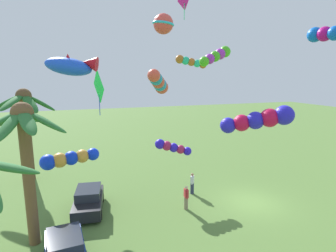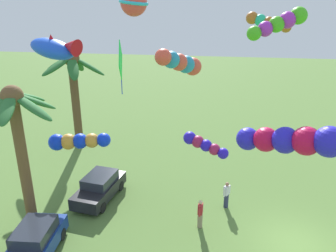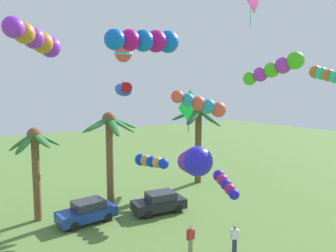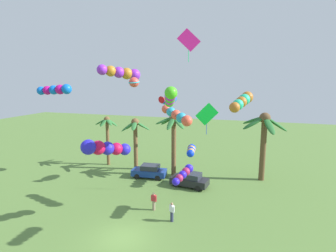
# 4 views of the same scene
# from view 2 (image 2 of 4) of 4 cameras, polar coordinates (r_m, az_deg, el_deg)

# --- Properties ---
(ground_plane) EXTENTS (120.00, 120.00, 0.00)m
(ground_plane) POSITION_cam_2_polar(r_m,az_deg,el_deg) (18.07, 20.89, -18.45)
(ground_plane) COLOR #567A38
(palm_tree_0) EXTENTS (5.00, 5.02, 7.65)m
(palm_tree_0) POSITION_cam_2_polar(r_m,az_deg,el_deg) (26.51, -15.97, 7.99)
(palm_tree_0) COLOR brown
(palm_tree_0) RESTS_ON ground
(palm_tree_1) EXTENTS (4.30, 4.11, 7.38)m
(palm_tree_1) POSITION_cam_2_polar(r_m,az_deg,el_deg) (17.52, -24.44, 0.38)
(palm_tree_1) COLOR brown
(palm_tree_1) RESTS_ON ground
(parked_car_0) EXTENTS (4.10, 2.23, 1.51)m
(parked_car_0) POSITION_cam_2_polar(r_m,az_deg,el_deg) (20.32, -11.62, -10.19)
(parked_car_0) COLOR black
(parked_car_0) RESTS_ON ground
(parked_car_1) EXTENTS (4.03, 2.02, 1.51)m
(parked_car_1) POSITION_cam_2_polar(r_m,az_deg,el_deg) (17.09, -21.84, -17.94)
(parked_car_1) COLOR navy
(parked_car_1) RESTS_ON ground
(spectator_0) EXTENTS (0.47, 0.40, 1.59)m
(spectator_0) POSITION_cam_2_polar(r_m,az_deg,el_deg) (19.38, 9.98, -11.48)
(spectator_0) COLOR #2D3351
(spectator_0) RESTS_ON ground
(spectator_1) EXTENTS (0.55, 0.27, 1.59)m
(spectator_1) POSITION_cam_2_polar(r_m,az_deg,el_deg) (17.67, 5.53, -14.69)
(spectator_1) COLOR gray
(spectator_1) RESTS_ON ground
(kite_diamond_0) EXTENTS (2.16, 0.49, 3.07)m
(kite_diamond_0) POSITION_cam_2_polar(r_m,az_deg,el_deg) (19.17, -8.12, 10.99)
(kite_diamond_0) COLOR #12F13E
(kite_tube_1) EXTENTS (1.28, 3.45, 0.99)m
(kite_tube_1) POSITION_cam_2_polar(r_m,az_deg,el_deg) (19.30, -15.26, -2.53)
(kite_tube_1) COLOR #0E33EF
(kite_tube_2) EXTENTS (1.34, 2.63, 1.17)m
(kite_tube_2) POSITION_cam_2_polar(r_m,az_deg,el_deg) (21.75, 16.51, 16.70)
(kite_tube_2) COLOR #B36521
(kite_ball_3) EXTENTS (1.23, 1.23, 0.92)m
(kite_ball_3) POSITION_cam_2_polar(r_m,az_deg,el_deg) (12.13, -5.89, 20.27)
(kite_ball_3) COLOR #E74840
(kite_tube_4) EXTENTS (1.48, 2.79, 1.53)m
(kite_tube_4) POSITION_cam_2_polar(r_m,az_deg,el_deg) (17.17, 18.49, 16.31)
(kite_tube_4) COLOR #44C21E
(kite_fish_5) EXTENTS (1.86, 2.83, 1.21)m
(kite_fish_5) POSITION_cam_2_polar(r_m,az_deg,el_deg) (15.62, -18.79, 12.50)
(kite_fish_5) COLOR blue
(kite_tube_6) EXTENTS (2.56, 3.59, 1.70)m
(kite_tube_6) POSITION_cam_2_polar(r_m,az_deg,el_deg) (13.12, 20.21, -2.32)
(kite_tube_6) COLOR #251FD3
(kite_tube_8) EXTENTS (3.01, 2.02, 1.62)m
(kite_tube_8) POSITION_cam_2_polar(r_m,az_deg,el_deg) (16.54, 2.19, 10.76)
(kite_tube_8) COLOR #EA5039
(kite_tube_10) EXTENTS (1.30, 2.56, 1.22)m
(kite_tube_10) POSITION_cam_2_polar(r_m,az_deg,el_deg) (18.62, 6.16, -3.17)
(kite_tube_10) COLOR #291AD5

